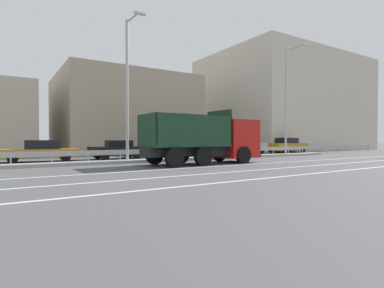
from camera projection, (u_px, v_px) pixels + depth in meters
ground_plane at (199, 162)px, 19.24m from camera, size 320.00×320.00×0.00m
lane_strip_0 at (220, 166)px, 16.37m from camera, size 54.07×0.16×0.01m
lane_strip_1 at (253, 170)px, 14.19m from camera, size 54.07×0.16×0.01m
lane_strip_2 at (295, 175)px, 12.19m from camera, size 54.07×0.16×0.01m
median_island at (183, 159)px, 20.84m from camera, size 29.74×1.10×0.18m
median_guardrail at (175, 152)px, 21.84m from camera, size 54.07×0.09×0.78m
dump_truck at (216, 142)px, 18.47m from camera, size 7.55×2.76×3.25m
median_road_sign at (212, 140)px, 22.13m from camera, size 0.80×0.16×2.60m
street_lamp_1 at (128, 84)px, 18.54m from camera, size 0.71×2.01×8.93m
street_lamp_2 at (287, 97)px, 26.04m from camera, size 0.72×2.36×9.36m
parked_car_2 at (41, 151)px, 19.51m from camera, size 4.94×2.16×1.41m
parked_car_3 at (118, 149)px, 22.34m from camera, size 4.03×2.02×1.39m
parked_car_4 at (186, 149)px, 25.58m from camera, size 4.81×2.09×1.23m
parked_car_5 at (245, 146)px, 28.61m from camera, size 4.59×1.94×1.63m
parked_car_6 at (287, 145)px, 32.23m from camera, size 4.96×2.21×1.62m
background_building_1 at (122, 116)px, 33.90m from camera, size 13.60×13.38×8.27m
background_building_2 at (283, 105)px, 44.35m from camera, size 22.07×15.79×13.04m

